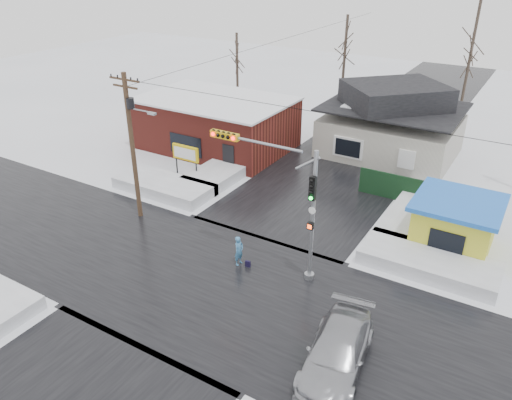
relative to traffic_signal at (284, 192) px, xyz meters
The scene contains 20 objects.
ground 5.94m from the traffic_signal, 129.36° to the right, with size 120.00×120.00×0.00m, color white.
road_ns 5.94m from the traffic_signal, 129.36° to the right, with size 10.00×120.00×0.02m, color black.
road_ew 5.94m from the traffic_signal, 129.36° to the right, with size 120.00×10.00×0.02m, color black.
snowbank_nw 12.81m from the traffic_signal, 160.57° to the left, with size 7.00×3.00×0.80m, color white.
snowbank_ne 8.75m from the traffic_signal, 31.56° to the left, with size 7.00×3.00×0.80m, color white.
snowbank_nside_w 13.70m from the traffic_signal, 136.24° to the left, with size 3.00×8.00×0.80m, color white.
snowbank_nside_e 10.94m from the traffic_signal, 63.18° to the left, with size 3.00×8.00×0.80m, color white.
traffic_signal is the anchor object (origin of this frame).
utility_pole 10.39m from the traffic_signal, behind, with size 3.15×0.44×9.00m.
brick_building 18.87m from the traffic_signal, 135.87° to the left, with size 12.20×8.20×4.12m.
marquee_sign 13.42m from the traffic_signal, 150.28° to the left, with size 2.20×0.21×2.55m.
house 19.13m from the traffic_signal, 91.29° to the left, with size 10.40×8.40×5.76m.
kiosk 10.43m from the traffic_signal, 44.84° to the left, with size 4.60×4.60×2.88m.
fence 12.31m from the traffic_signal, 69.77° to the left, with size 8.00×0.12×1.80m, color black.
tree_far_left 24.16m from the traffic_signal, 105.60° to the left, with size 3.00×3.00×10.00m.
tree_far_mid 25.78m from the traffic_signal, 81.89° to the left, with size 3.00×3.00×12.00m.
tree_far_west 26.75m from the traffic_signal, 128.00° to the left, with size 3.00×3.00×8.00m.
pedestrian 4.38m from the traffic_signal, 161.34° to the right, with size 0.60×0.40×1.66m, color teal.
car 7.99m from the traffic_signal, 43.53° to the right, with size 2.24×5.51×1.60m, color #A4A5AB.
shopping_bag 4.72m from the traffic_signal, 156.26° to the right, with size 0.28×0.12×0.35m, color black.
Camera 1 is at (12.50, -16.29, 15.20)m, focal length 35.00 mm.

